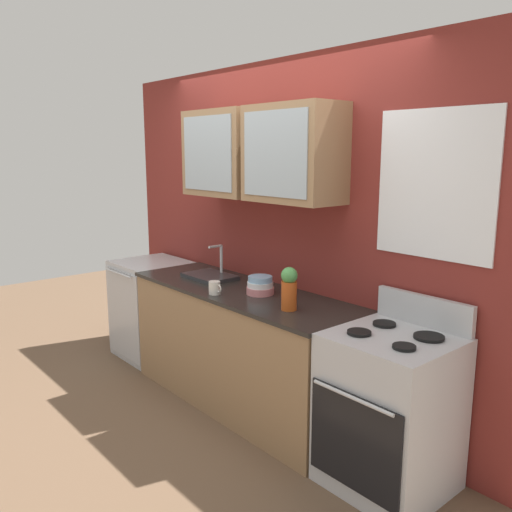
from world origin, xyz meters
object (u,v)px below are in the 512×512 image
at_px(sink_faucet, 210,275).
at_px(dishwasher, 153,308).
at_px(stove_range, 390,411).
at_px(cup_near_sink, 215,288).
at_px(vase, 289,288).
at_px(bowl_stack, 260,286).

relative_size(sink_faucet, dishwasher, 0.46).
distance_m(stove_range, cup_near_sink, 1.44).
bearing_deg(stove_range, cup_near_sink, -170.45).
relative_size(stove_range, cup_near_sink, 9.02).
height_order(stove_range, cup_near_sink, stove_range).
bearing_deg(stove_range, vase, -172.99).
height_order(stove_range, dishwasher, stove_range).
relative_size(cup_near_sink, dishwasher, 0.13).
xyz_separation_m(stove_range, bowl_stack, (-1.14, 0.02, 0.50)).
xyz_separation_m(vase, cup_near_sink, (-0.61, -0.14, -0.10)).
relative_size(stove_range, dishwasher, 1.20).
distance_m(vase, cup_near_sink, 0.63).
bearing_deg(dishwasher, sink_faucet, 2.59).
xyz_separation_m(bowl_stack, cup_near_sink, (-0.20, -0.25, -0.01)).
bearing_deg(bowl_stack, dishwasher, -178.94).
distance_m(stove_range, vase, 0.94).
bearing_deg(bowl_stack, stove_range, -1.17).
xyz_separation_m(stove_range, cup_near_sink, (-1.34, -0.23, 0.49)).
distance_m(sink_faucet, vase, 1.04).
distance_m(stove_range, sink_faucet, 1.82).
bearing_deg(cup_near_sink, vase, 12.54).
relative_size(stove_range, bowl_stack, 5.48).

